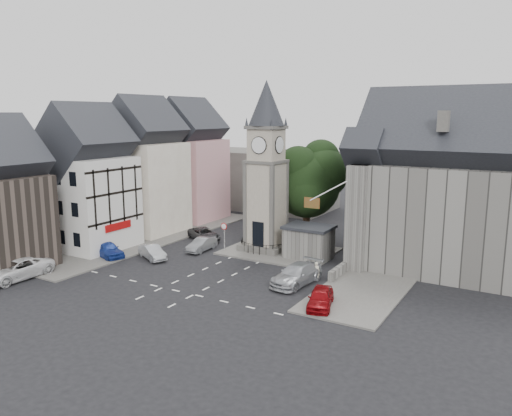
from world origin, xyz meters
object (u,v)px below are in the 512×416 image
Objects in this scene: car_west_blue at (107,249)px; clock_tower at (266,167)px; car_east_red at (320,298)px; stone_shelter at (309,242)px; pedestrian at (316,271)px.

clock_tower is at bearing -32.41° from car_west_blue.
car_east_red is at bearing -46.23° from clock_tower.
car_east_red is at bearing -61.39° from stone_shelter.
clock_tower is 16.75m from car_west_blue.
car_east_red is at bearing 106.00° from pedestrian.
car_west_blue is 1.09× the size of car_east_red.
pedestrian is (3.20, -5.50, -0.77)m from stone_shelter.
clock_tower is 4.09× the size of car_east_red.
clock_tower reaches higher than pedestrian.
clock_tower reaches higher than car_east_red.
clock_tower is 3.78× the size of stone_shelter.
car_west_blue is (-11.50, -9.68, -7.38)m from clock_tower.
stone_shelter is 6.41m from pedestrian.
stone_shelter is 18.73m from car_west_blue.
stone_shelter reaches higher than pedestrian.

